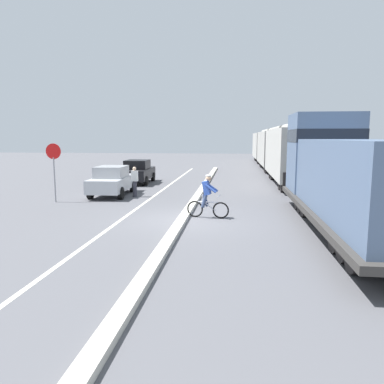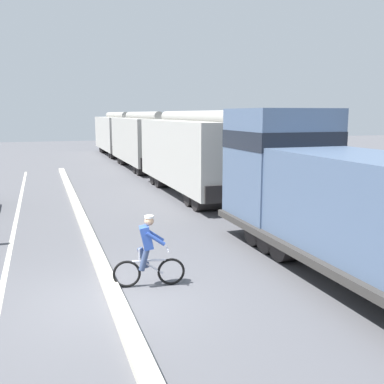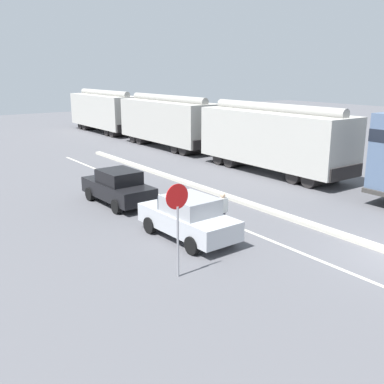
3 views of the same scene
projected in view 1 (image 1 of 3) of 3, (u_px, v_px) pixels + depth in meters
ground_plane at (183, 220)px, 14.46m from camera, size 120.00×120.00×0.00m
median_curb at (198, 195)px, 20.35m from camera, size 0.36×36.00×0.16m
lane_stripe at (155, 195)px, 20.63m from camera, size 0.14×36.00×0.01m
locomotive at (346, 177)px, 13.16m from camera, size 3.10×11.61×4.20m
hopper_car_lead at (293, 154)px, 25.07m from camera, size 2.90×10.60×4.18m
hopper_car_middle at (275, 149)px, 36.47m from camera, size 2.90×10.60×4.18m
hopper_car_trailing at (266, 146)px, 47.87m from camera, size 2.90×10.60×4.18m
parked_car_silver at (112, 181)px, 20.49m from camera, size 1.96×4.26×1.62m
parked_car_black at (138, 172)px, 25.96m from camera, size 1.95×4.26×1.62m
cyclist at (207, 197)px, 14.77m from camera, size 1.70×0.53×1.71m
stop_sign at (54, 161)px, 18.19m from camera, size 0.76×0.08×2.88m
pedestrian_by_cars at (135, 181)px, 19.99m from camera, size 0.34×0.22×1.62m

